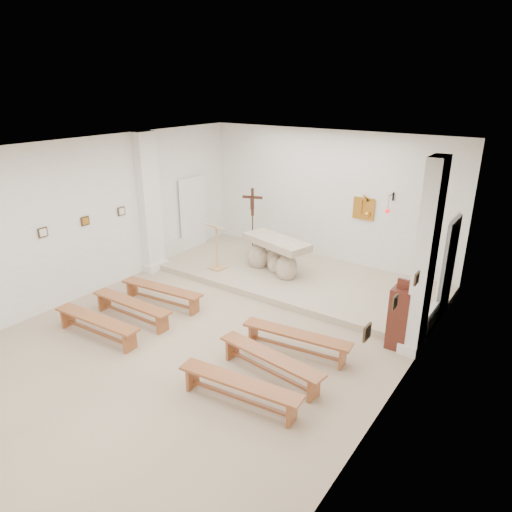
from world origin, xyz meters
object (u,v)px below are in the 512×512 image
Objects in this scene: altar at (276,257)px; crucifix_stand at (252,216)px; bench_right_third at (239,386)px; bench_right_front at (296,338)px; donation_pedestal at (400,318)px; bench_left_third at (97,323)px; lectern at (216,246)px; bench_right_second at (270,360)px; bench_left_second at (131,306)px; bench_left_front at (162,292)px.

altar is 1.57m from crucifix_stand.
crucifix_stand is at bearing 117.08° from bench_right_third.
bench_right_front is (3.42, -3.49, -0.88)m from crucifix_stand.
donation_pedestal is 5.63m from bench_left_third.
bench_right_second is at bearing -33.90° from lectern.
bench_left_second is at bearing -92.46° from altar.
bench_left_front and bench_right_front have the same top height.
donation_pedestal is (3.63, -1.51, 0.09)m from altar.
bench_right_second is (-1.41, -2.10, -0.28)m from donation_pedestal.
bench_left_second is at bearing 159.57° from bench_right_third.
bench_right_second and bench_right_third have the same top height.
bench_left_front is at bearing -97.39° from altar.
bench_right_third is at bearing -83.69° from bench_right_second.
altar is at bearing 121.41° from bench_right_front.
bench_right_second is at bearing -20.08° from bench_left_front.
crucifix_stand is at bearing 92.79° from lectern.
bench_right_front is 3.48m from bench_left_second.
crucifix_stand is 0.90× the size of bench_right_third.
crucifix_stand is 5.59m from bench_right_second.
bench_right_front is (2.21, -2.77, -0.19)m from altar.
lectern is 0.60× the size of bench_left_front.
bench_left_front is at bearing 86.75° from bench_left_third.
bench_left_front and bench_left_second have the same top height.
bench_right_front is at bearing -24.63° from lectern.
donation_pedestal is at bearing 34.57° from bench_right_front.
bench_left_front is 1.00× the size of bench_right_front.
bench_right_third is at bearing -115.29° from donation_pedestal.
bench_right_third is (-1.41, -2.95, -0.28)m from donation_pedestal.
bench_right_front is at bearing 23.26° from bench_left_third.
bench_left_second and bench_left_third have the same top height.
bench_right_front is 1.68m from bench_right_third.
bench_left_third is (0.00, -0.84, 0.00)m from bench_left_second.
bench_right_second is at bearing -97.24° from bench_right_front.
bench_left_second is at bearing -96.07° from bench_left_front.
bench_right_front is at bearing -6.07° from bench_left_front.
crucifix_stand is 6.26m from bench_right_third.
bench_right_second is at bearing 10.75° from bench_left_third.
donation_pedestal is at bearing 28.35° from bench_left_third.
bench_right_third is at bearing -41.24° from lectern.
crucifix_stand is at bearing 134.65° from bench_right_second.
crucifix_stand reaches higher than donation_pedestal.
bench_left_second is at bearing 86.75° from bench_left_third.
donation_pedestal is at bearing -7.19° from altar.
crucifix_stand reaches higher than bench_left_third.
altar is at bearing 72.12° from bench_left_third.
crucifix_stand is 0.90× the size of bench_right_second.
crucifix_stand is 3.60m from bench_left_front.
altar is 0.96× the size of bench_right_front.
bench_left_second is 0.99× the size of bench_right_third.
altar reaches higher than bench_right_front.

